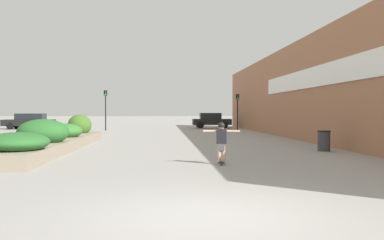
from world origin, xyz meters
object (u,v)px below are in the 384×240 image
Objects in this scene: skateboard at (221,162)px; skateboarder at (221,138)px; trash_bin at (324,141)px; traffic_light_left at (106,103)px; car_center_left at (29,121)px; traffic_light_right at (238,105)px; car_leftmost at (211,120)px.

skateboard is 0.77m from skateboarder.
traffic_light_left is (-11.73, 20.13, 1.96)m from trash_bin.
skateboarder is at bearing -96.92° from skateboard.
car_center_left is 1.42× the size of traffic_light_right.
car_leftmost is 5.28m from traffic_light_right.
traffic_light_left reaches higher than car_leftmost.
trash_bin is 0.24× the size of traffic_light_left.
car_leftmost is at bearing 26.22° from traffic_light_left.
traffic_light_right is at bearing 86.05° from skateboarder.
skateboarder is at bearing -101.07° from traffic_light_right.
trash_bin is at bearing -89.66° from traffic_light_right.
car_leftmost is at bearing 94.44° from trash_bin.
skateboard is 0.18× the size of traffic_light_left.
skateboard is 0.19× the size of traffic_light_right.
skateboarder reaches higher than skateboard.
trash_bin is (4.89, 4.20, 0.37)m from skateboard.
traffic_light_right reaches higher than car_center_left.
traffic_light_left reaches higher than trash_bin.
traffic_light_right is at bearing 20.98° from car_leftmost.
traffic_light_right is at bearing -100.93° from car_center_left.
car_center_left is (-19.37, 23.93, 0.34)m from trash_bin.
traffic_light_left reaches higher than skateboarder.
skateboard is 29.31m from car_leftmost.
car_leftmost is 1.18× the size of traffic_light_right.
trash_bin is at bearing -141.01° from car_center_left.
trash_bin is at bearing 47.74° from skateboarder.
traffic_light_right is at bearing 86.05° from skateboard.
traffic_light_right reaches higher than skateboard.
traffic_light_left reaches higher than traffic_light_right.
car_leftmost is (2.96, 29.15, 0.73)m from skateboard.
car_leftmost is 1.09× the size of traffic_light_left.
car_center_left is at bearing 169.07° from traffic_light_right.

